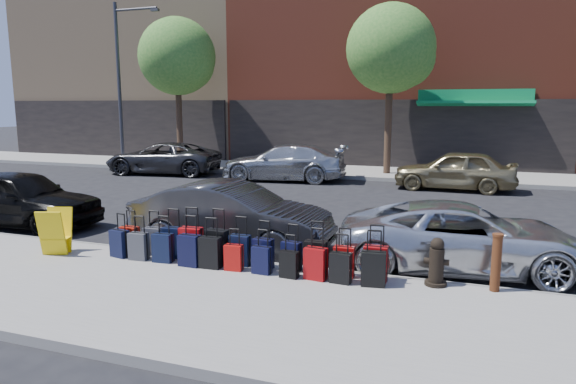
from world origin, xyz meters
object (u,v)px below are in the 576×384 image
at_px(fire_hydrant, 436,263).
at_px(display_rack, 56,232).
at_px(car_far_2, 455,170).
at_px(streetlight, 122,74).
at_px(car_near_2, 465,237).
at_px(car_near_1, 232,216).
at_px(car_far_1, 284,162).
at_px(suitcase_front_5, 240,250).
at_px(car_far_0, 163,158).
at_px(car_near_0, 19,198).
at_px(tree_center, 394,51).
at_px(tree_left, 180,58).
at_px(bollard, 496,262).

height_order(fire_hydrant, display_rack, display_rack).
xyz_separation_m(fire_hydrant, car_far_2, (-0.06, 11.35, 0.22)).
bearing_deg(streetlight, car_near_2, -35.67).
bearing_deg(car_near_1, car_far_1, 13.66).
xyz_separation_m(display_rack, car_far_1, (0.47, 12.20, 0.16)).
relative_size(suitcase_front_5, car_far_0, 0.18).
bearing_deg(display_rack, car_near_0, 128.72).
distance_m(tree_center, car_near_1, 13.77).
bearing_deg(car_near_2, fire_hydrant, 157.48).
bearing_deg(fire_hydrant, display_rack, -174.37).
bearing_deg(display_rack, suitcase_front_5, -9.21).
relative_size(streetlight, car_far_1, 1.52).
bearing_deg(display_rack, car_far_0, 96.27).
bearing_deg(suitcase_front_5, car_far_0, 127.79).
height_order(tree_left, car_far_2, tree_left).
bearing_deg(bollard, car_far_1, 124.34).
height_order(tree_left, fire_hydrant, tree_left).
bearing_deg(bollard, tree_left, 135.24).
bearing_deg(car_near_1, streetlight, 44.24).
height_order(tree_left, car_far_1, tree_left).
bearing_deg(fire_hydrant, bollard, 2.63).
bearing_deg(car_near_2, streetlight, 47.47).
xyz_separation_m(suitcase_front_5, car_near_2, (3.98, 1.60, 0.21)).
xyz_separation_m(fire_hydrant, car_near_2, (0.42, 1.50, 0.12)).
height_order(tree_center, car_near_1, tree_center).
height_order(bollard, display_rack, bollard).
distance_m(bollard, car_far_0, 18.04).
height_order(tree_left, car_near_2, tree_left).
distance_m(car_near_2, car_far_0, 16.73).
distance_m(tree_left, suitcase_front_5, 18.04).
distance_m(car_near_0, car_far_2, 14.45).
bearing_deg(car_far_1, car_near_1, 6.72).
relative_size(tree_center, display_rack, 7.87).
bearing_deg(car_far_2, streetlight, -95.96).
bearing_deg(car_far_1, car_far_2, 81.51).
height_order(tree_center, car_far_2, tree_center).
relative_size(fire_hydrant, car_far_1, 0.16).
relative_size(car_near_0, car_near_1, 0.99).
bearing_deg(car_near_1, tree_left, 34.71).
height_order(tree_center, car_far_0, tree_center).
relative_size(streetlight, car_near_1, 1.81).
xyz_separation_m(fire_hydrant, car_far_0, (-12.88, 11.65, 0.20)).
bearing_deg(car_near_2, tree_left, 40.48).
distance_m(streetlight, car_near_2, 20.98).
height_order(fire_hydrant, car_near_1, car_near_1).
relative_size(fire_hydrant, car_far_0, 0.16).
height_order(tree_left, car_near_0, tree_left).
distance_m(tree_center, car_far_2, 6.15).
bearing_deg(car_near_0, car_far_0, 11.40).
bearing_deg(car_far_2, bollard, 6.61).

